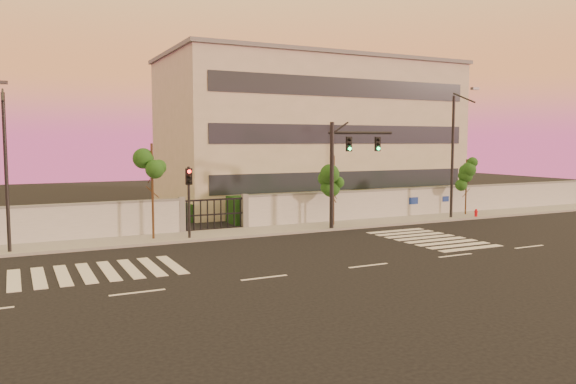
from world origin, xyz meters
The scene contains 15 objects.
ground centered at (0.00, 0.00, 0.00)m, with size 120.00×120.00×0.00m, color black.
sidewalk centered at (0.00, 10.50, 0.07)m, with size 60.00×3.00×0.15m, color gray.
perimeter_wall centered at (0.10, 12.00, 1.07)m, with size 60.00×0.36×2.20m.
hedge_row centered at (1.17, 14.74, 0.82)m, with size 41.00×4.25×1.80m.
institutional_building centered at (9.00, 21.99, 6.16)m, with size 24.40×12.40×12.25m.
road_markings centered at (-1.58, 3.76, 0.01)m, with size 57.00×7.62×0.02m.
street_tree_c centered at (-7.05, 10.34, 3.94)m, with size 1.53×1.22×5.35m.
street_tree_d centered at (4.36, 10.30, 3.08)m, with size 1.58×1.26×4.18m.
street_tree_e centered at (4.53, 10.54, 3.35)m, with size 1.38×1.10×4.56m.
street_tree_f centered at (15.80, 10.60, 3.07)m, with size 1.34×1.06×4.17m.
traffic_signal_main centered at (4.43, 9.21, 4.19)m, with size 4.13×1.29×6.63m.
traffic_signal_secondary centered at (-5.23, 9.68, 2.59)m, with size 0.32×0.32×4.08m.
streetlight_west centered at (-14.14, 9.56, 4.39)m, with size 0.49×1.95×8.13m.
streetlight_east centered at (13.68, 9.62, 4.87)m, with size 0.54×2.17×9.01m.
fire_hydrant centered at (15.52, 9.28, 0.35)m, with size 0.27×0.26×0.70m.
Camera 1 is at (-13.90, -20.18, 5.42)m, focal length 35.00 mm.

